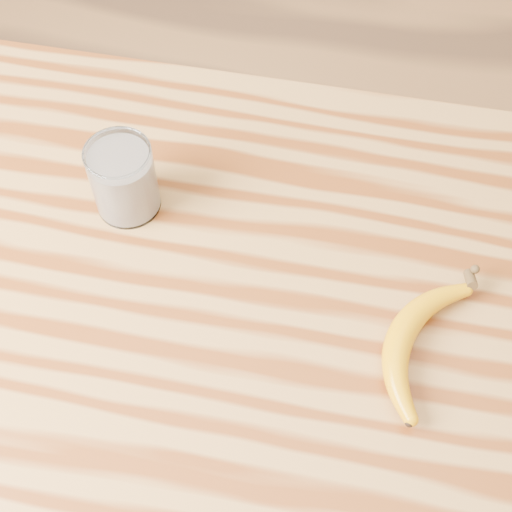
# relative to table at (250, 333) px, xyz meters

# --- Properties ---
(room) EXTENTS (4.04, 4.04, 2.70)m
(room) POSITION_rel_table_xyz_m (0.00, 0.00, 0.58)
(room) COLOR olive
(room) RESTS_ON ground
(table) EXTENTS (1.20, 0.80, 0.90)m
(table) POSITION_rel_table_xyz_m (0.00, 0.00, 0.00)
(table) COLOR #A57338
(table) RESTS_ON ground
(smoothie_glass) EXTENTS (0.09, 0.09, 0.11)m
(smoothie_glass) POSITION_rel_table_xyz_m (-0.20, 0.11, 0.18)
(smoothie_glass) COLOR white
(smoothie_glass) RESTS_ON table
(banana) EXTENTS (0.19, 0.31, 0.04)m
(banana) POSITION_rel_table_xyz_m (0.20, -0.03, 0.15)
(banana) COLOR orange
(banana) RESTS_ON table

